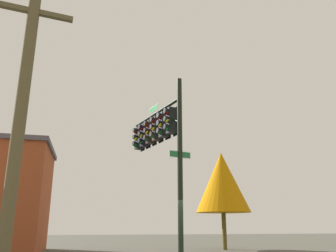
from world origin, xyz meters
TOP-DOWN VIEW (x-y plane):
  - signal_pole_assembly at (1.80, 0.50)m, footprint 4.44×1.82m
  - utility_pole at (-4.93, 4.91)m, footprint 0.40×1.80m
  - tree_mid at (11.41, -6.37)m, footprint 3.97×3.97m

SIDE VIEW (x-z plane):
  - utility_pole at x=-4.93m, z-range 0.14..7.18m
  - tree_mid at x=11.41m, z-range 1.26..8.22m
  - signal_pole_assembly at x=1.80m, z-range 1.67..9.04m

